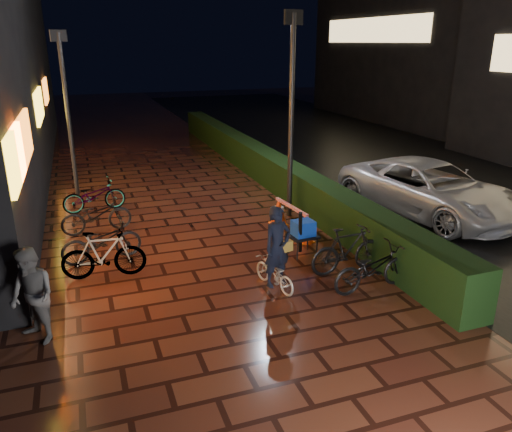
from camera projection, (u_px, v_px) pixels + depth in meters
name	position (u px, v px, depth m)	size (l,w,h in m)	color
ground	(245.00, 305.00, 8.82)	(80.00, 80.00, 0.00)	#381911
asphalt_road	(460.00, 185.00, 16.12)	(11.00, 60.00, 0.01)	black
hedge	(262.00, 164.00, 16.81)	(0.70, 20.00, 1.00)	black
bystander_person	(32.00, 296.00, 7.51)	(0.75, 0.58, 1.54)	slate
van	(430.00, 189.00, 13.20)	(2.35, 5.09, 1.41)	#B6B5BB
lamp_post_hedge	(291.00, 109.00, 12.44)	(0.49, 0.15, 5.11)	black
lamp_post_sf	(67.00, 108.00, 14.34)	(0.45, 0.20, 4.71)	black
cyclist	(276.00, 259.00, 9.19)	(0.68, 1.21, 1.64)	silver
traffic_barrier	(291.00, 219.00, 12.05)	(0.57, 1.72, 0.70)	#FC460D
cart_assembly	(303.00, 230.00, 10.68)	(0.64, 0.67, 1.13)	black
parked_bikes_storefront	(98.00, 223.00, 11.51)	(1.75, 5.05, 0.97)	black
parked_bikes_hedge	(361.00, 259.00, 9.54)	(1.74, 1.44, 0.97)	black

